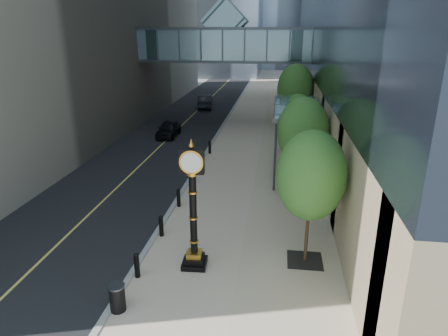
{
  "coord_description": "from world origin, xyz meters",
  "views": [
    {
      "loc": [
        2.27,
        -11.28,
        8.88
      ],
      "look_at": [
        -0.04,
        5.56,
        2.96
      ],
      "focal_mm": 32.0,
      "sensor_mm": 36.0,
      "label": 1
    }
  ],
  "objects": [
    {
      "name": "entrance_canopy",
      "position": [
        3.48,
        14.0,
        4.19
      ],
      "size": [
        3.0,
        8.0,
        4.38
      ],
      "color": "#383F44",
      "rests_on": "ground"
    },
    {
      "name": "skywalk",
      "position": [
        -3.0,
        28.0,
        7.71
      ],
      "size": [
        17.0,
        4.2,
        5.8
      ],
      "color": "#44676E",
      "rests_on": "ground"
    },
    {
      "name": "car_far",
      "position": [
        -6.41,
        35.4,
        0.79
      ],
      "size": [
        2.23,
        4.82,
        1.53
      ],
      "primitive_type": "imported",
      "rotation": [
        0.0,
        0.0,
        3.28
      ],
      "color": "black",
      "rests_on": "road"
    },
    {
      "name": "bollard_row",
      "position": [
        -2.7,
        9.0,
        0.51
      ],
      "size": [
        0.2,
        16.2,
        0.9
      ],
      "color": "black",
      "rests_on": "sidewalk"
    },
    {
      "name": "sidewalk",
      "position": [
        1.0,
        40.0,
        0.03
      ],
      "size": [
        8.0,
        180.0,
        0.06
      ],
      "primitive_type": "cube",
      "color": "#BFA993",
      "rests_on": "ground"
    },
    {
      "name": "pedestrian",
      "position": [
        4.41,
        11.1,
        0.84
      ],
      "size": [
        0.61,
        0.43,
        1.56
      ],
      "primitive_type": "imported",
      "rotation": [
        0.0,
        0.0,
        3.04
      ],
      "color": "#A7A499",
      "rests_on": "sidewalk"
    },
    {
      "name": "car_near",
      "position": [
        -7.14,
        21.64,
        0.69
      ],
      "size": [
        1.61,
        3.94,
        1.34
      ],
      "primitive_type": "imported",
      "rotation": [
        0.0,
        0.0,
        0.01
      ],
      "color": "black",
      "rests_on": "road"
    },
    {
      "name": "trash_bin",
      "position": [
        -2.7,
        -0.89,
        0.51
      ],
      "size": [
        0.55,
        0.55,
        0.9
      ],
      "primitive_type": "cylinder",
      "rotation": [
        0.0,
        0.0,
        -0.06
      ],
      "color": "black",
      "rests_on": "sidewalk"
    },
    {
      "name": "road",
      "position": [
        -7.0,
        40.0,
        0.01
      ],
      "size": [
        8.0,
        180.0,
        0.02
      ],
      "primitive_type": "cube",
      "color": "black",
      "rests_on": "ground"
    },
    {
      "name": "street_clock",
      "position": [
        -0.73,
        2.04,
        2.24
      ],
      "size": [
        0.99,
        0.99,
        5.02
      ],
      "rotation": [
        0.0,
        0.0,
        0.05
      ],
      "color": "black",
      "rests_on": "sidewalk"
    },
    {
      "name": "ground",
      "position": [
        0.0,
        0.0,
        0.0
      ],
      "size": [
        320.0,
        320.0,
        0.0
      ],
      "primitive_type": "plane",
      "color": "gray",
      "rests_on": "ground"
    },
    {
      "name": "curb",
      "position": [
        -3.0,
        40.0,
        0.04
      ],
      "size": [
        0.25,
        180.0,
        0.07
      ],
      "primitive_type": "cube",
      "color": "gray",
      "rests_on": "ground"
    },
    {
      "name": "street_trees",
      "position": [
        3.6,
        16.04,
        3.78
      ],
      "size": [
        3.02,
        28.54,
        6.21
      ],
      "color": "black",
      "rests_on": "sidewalk"
    }
  ]
}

